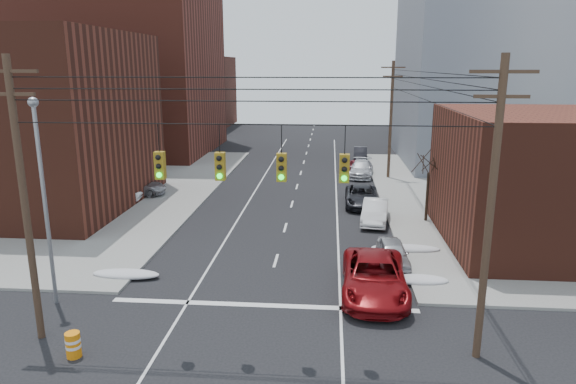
% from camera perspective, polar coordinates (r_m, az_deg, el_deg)
% --- Properties ---
extents(building_brick_tall, '(24.00, 20.00, 30.00)m').
position_cam_1_polar(building_brick_tall, '(68.35, -19.32, 16.87)').
color(building_brick_tall, maroon).
rests_on(building_brick_tall, ground).
extents(building_brick_far, '(22.00, 18.00, 12.00)m').
position_cam_1_polar(building_brick_far, '(93.39, -13.54, 10.73)').
color(building_brick_far, '#532419').
rests_on(building_brick_far, ground).
extents(building_office, '(22.00, 20.00, 25.00)m').
position_cam_1_polar(building_office, '(61.75, 23.55, 14.58)').
color(building_office, gray).
rests_on(building_office, ground).
extents(building_glass, '(20.00, 18.00, 22.00)m').
position_cam_1_polar(building_glass, '(87.28, 19.27, 13.44)').
color(building_glass, gray).
rests_on(building_glass, ground).
extents(utility_pole_left, '(2.20, 0.28, 11.00)m').
position_cam_1_polar(utility_pole_left, '(21.58, -27.28, -0.56)').
color(utility_pole_left, '#473323').
rests_on(utility_pole_left, ground).
extents(utility_pole_right, '(2.20, 0.28, 11.00)m').
position_cam_1_polar(utility_pole_right, '(19.18, 21.58, -1.64)').
color(utility_pole_right, '#473323').
rests_on(utility_pole_right, ground).
extents(utility_pole_far, '(2.20, 0.28, 11.00)m').
position_cam_1_polar(utility_pole_far, '(49.25, 11.36, 8.04)').
color(utility_pole_far, '#473323').
rests_on(utility_pole_far, ground).
extents(traffic_signals, '(17.00, 0.42, 2.02)m').
position_cam_1_polar(traffic_signals, '(18.21, -4.18, 3.00)').
color(traffic_signals, black).
rests_on(traffic_signals, ground).
extents(street_light, '(0.44, 0.44, 9.32)m').
position_cam_1_polar(street_light, '(24.64, -25.59, 0.68)').
color(street_light, gray).
rests_on(street_light, ground).
extents(bare_tree, '(2.09, 2.20, 4.93)m').
position_cam_1_polar(bare_tree, '(36.29, 15.23, 0.23)').
color(bare_tree, black).
rests_on(bare_tree, ground).
extents(snow_nw, '(3.50, 1.08, 0.42)m').
position_cam_1_polar(snow_nw, '(27.84, -17.55, -8.69)').
color(snow_nw, silver).
rests_on(snow_nw, ground).
extents(snow_ne, '(3.00, 1.08, 0.42)m').
position_cam_1_polar(snow_ne, '(26.71, 14.26, -9.43)').
color(snow_ne, silver).
rests_on(snow_ne, ground).
extents(snow_east_far, '(4.00, 1.08, 0.42)m').
position_cam_1_polar(snow_east_far, '(30.85, 12.92, -6.14)').
color(snow_east_far, silver).
rests_on(snow_east_far, ground).
extents(red_pickup, '(3.22, 6.59, 1.80)m').
position_cam_1_polar(red_pickup, '(24.84, 9.57, -9.28)').
color(red_pickup, maroon).
rests_on(red_pickup, ground).
extents(parked_car_a, '(1.69, 3.99, 1.35)m').
position_cam_1_polar(parked_car_a, '(28.62, 11.55, -6.68)').
color(parked_car_a, '#ADADB1').
rests_on(parked_car_a, ground).
extents(parked_car_b, '(2.29, 4.92, 1.56)m').
position_cam_1_polar(parked_car_b, '(35.87, 9.64, -2.17)').
color(parked_car_b, white).
rests_on(parked_car_b, ground).
extents(parked_car_c, '(2.61, 5.47, 1.51)m').
position_cam_1_polar(parked_car_c, '(40.03, 8.19, -0.46)').
color(parked_car_c, black).
rests_on(parked_car_c, ground).
extents(parked_car_d, '(2.76, 5.55, 1.55)m').
position_cam_1_polar(parked_car_d, '(50.52, 8.15, 2.57)').
color(parked_car_d, silver).
rests_on(parked_car_d, ground).
extents(parked_car_e, '(2.00, 3.99, 1.31)m').
position_cam_1_polar(parked_car_e, '(52.18, 7.74, 2.81)').
color(parked_car_e, maroon).
rests_on(parked_car_e, ground).
extents(parked_car_f, '(1.71, 4.34, 1.40)m').
position_cam_1_polar(parked_car_f, '(59.87, 8.04, 4.27)').
color(parked_car_f, black).
rests_on(parked_car_f, ground).
extents(lot_car_a, '(4.81, 2.14, 1.53)m').
position_cam_1_polar(lot_car_a, '(42.59, -19.12, -0.00)').
color(lot_car_a, silver).
rests_on(lot_car_a, sidewalk_nw).
extents(lot_car_b, '(5.13, 2.83, 1.36)m').
position_cam_1_polar(lot_car_b, '(44.09, -16.55, 0.53)').
color(lot_car_b, '#9E9DA1').
rests_on(lot_car_b, sidewalk_nw).
extents(lot_car_c, '(5.19, 3.58, 1.40)m').
position_cam_1_polar(lot_car_c, '(40.90, -26.86, -1.41)').
color(lot_car_c, black).
rests_on(lot_car_c, sidewalk_nw).
extents(lot_car_d, '(4.58, 1.88, 1.55)m').
position_cam_1_polar(lot_car_d, '(49.64, -22.41, 1.62)').
color(lot_car_d, silver).
rests_on(lot_car_d, sidewalk_nw).
extents(construction_barrel, '(0.65, 0.65, 0.98)m').
position_cam_1_polar(construction_barrel, '(21.45, -22.76, -15.36)').
color(construction_barrel, orange).
rests_on(construction_barrel, ground).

